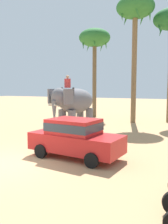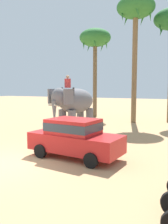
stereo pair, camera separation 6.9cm
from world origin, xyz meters
name	(u,v)px [view 1 (the left image)]	position (x,y,z in m)	size (l,w,h in m)	color
ground_plane	(15,163)	(0.00, 0.00, 0.00)	(120.00, 120.00, 0.00)	tan
car_sedan_foreground	(75,137)	(1.80, 1.81, 0.93)	(4.22, 2.11, 1.70)	red
elephant_with_mahout	(74,103)	(-1.18, 7.01, 1.99)	(2.31, 4.01, 3.88)	slate
palm_tree_behind_elephant	(95,41)	(-3.45, 15.46, 7.85)	(3.20, 3.20, 9.05)	brown
palm_tree_near_hut	(135,13)	(1.29, 13.24, 9.33)	(3.20, 3.20, 10.68)	brown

